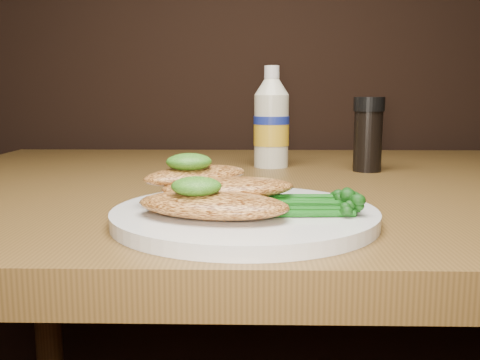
{
  "coord_description": "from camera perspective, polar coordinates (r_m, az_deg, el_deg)",
  "views": [
    {
      "loc": [
        -0.1,
        0.29,
        0.87
      ],
      "look_at": [
        -0.11,
        0.8,
        0.79
      ],
      "focal_mm": 40.21,
      "sensor_mm": 36.0,
      "label": 1
    }
  ],
  "objects": [
    {
      "name": "chicken_back",
      "position": [
        0.54,
        -4.66,
        0.52
      ],
      "size": [
        0.13,
        0.12,
        0.02
      ],
      "primitive_type": "ellipsoid",
      "rotation": [
        0.0,
        0.0,
        0.71
      ],
      "color": "#CA8740",
      "rests_on": "plate"
    },
    {
      "name": "pesto_back",
      "position": [
        0.53,
        -5.43,
        1.93
      ],
      "size": [
        0.06,
        0.05,
        0.02
      ],
      "primitive_type": "ellipsoid",
      "rotation": [
        0.0,
        0.0,
        0.32
      ],
      "color": "#123808",
      "rests_on": "chicken_back"
    },
    {
      "name": "pesto_front",
      "position": [
        0.47,
        -4.65,
        -0.67
      ],
      "size": [
        0.05,
        0.05,
        0.02
      ],
      "primitive_type": "ellipsoid",
      "rotation": [
        0.0,
        0.0,
        -0.17
      ],
      "color": "#123808",
      "rests_on": "chicken_front"
    },
    {
      "name": "chicken_mid",
      "position": [
        0.51,
        -1.21,
        -0.83
      ],
      "size": [
        0.14,
        0.09,
        0.02
      ],
      "primitive_type": "ellipsoid",
      "rotation": [
        0.0,
        0.0,
        0.21
      ],
      "color": "#CA8740",
      "rests_on": "plate"
    },
    {
      "name": "mayo_bottle",
      "position": [
        0.89,
        3.35,
        6.7
      ],
      "size": [
        0.07,
        0.07,
        0.17
      ],
      "primitive_type": null,
      "rotation": [
        0.0,
        0.0,
        -0.35
      ],
      "color": "beige",
      "rests_on": "dining_table"
    },
    {
      "name": "pepper_grinder",
      "position": [
        0.86,
        13.43,
        4.72
      ],
      "size": [
        0.05,
        0.05,
        0.12
      ],
      "primitive_type": null,
      "rotation": [
        0.0,
        0.0,
        -0.14
      ],
      "color": "black",
      "rests_on": "dining_table"
    },
    {
      "name": "broccolini_bundle",
      "position": [
        0.5,
        6.36,
        -2.15
      ],
      "size": [
        0.15,
        0.13,
        0.02
      ],
      "primitive_type": null,
      "rotation": [
        0.0,
        0.0,
        0.33
      ],
      "color": "#125312",
      "rests_on": "plate"
    },
    {
      "name": "chicken_front",
      "position": [
        0.47,
        -2.91,
        -2.64
      ],
      "size": [
        0.15,
        0.11,
        0.02
      ],
      "primitive_type": "ellipsoid",
      "rotation": [
        0.0,
        0.0,
        -0.26
      ],
      "color": "#CA8740",
      "rests_on": "plate"
    },
    {
      "name": "plate",
      "position": [
        0.51,
        0.5,
        -3.79
      ],
      "size": [
        0.25,
        0.25,
        0.01
      ],
      "primitive_type": "cylinder",
      "color": "silver",
      "rests_on": "dining_table"
    }
  ]
}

